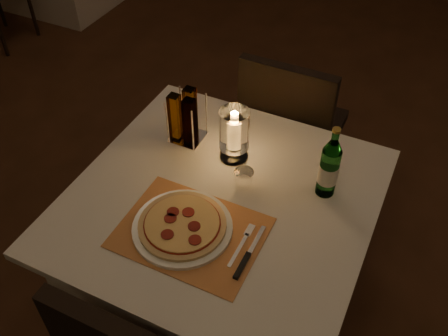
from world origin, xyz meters
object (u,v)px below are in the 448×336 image
at_px(plate, 183,227).
at_px(water_bottle, 329,168).
at_px(tumbler, 244,179).
at_px(hurricane_candle, 234,131).
at_px(pizza, 182,224).
at_px(chair_far, 290,122).
at_px(main_table, 222,261).

height_order(plate, water_bottle, water_bottle).
relative_size(tumbler, hurricane_candle, 0.33).
distance_m(pizza, water_bottle, 0.51).
xyz_separation_m(tumbler, water_bottle, (0.26, 0.10, 0.08)).
distance_m(chair_far, tumbler, 0.67).
relative_size(pizza, water_bottle, 1.01).
relative_size(chair_far, water_bottle, 3.24).
xyz_separation_m(plate, water_bottle, (0.36, 0.36, 0.10)).
distance_m(chair_far, hurricane_candle, 0.60).
height_order(chair_far, hurricane_candle, hurricane_candle).
height_order(plate, tumbler, tumbler).
height_order(tumbler, hurricane_candle, hurricane_candle).
relative_size(chair_far, pizza, 3.21).
xyz_separation_m(chair_far, hurricane_candle, (-0.05, -0.51, 0.31)).
bearing_deg(main_table, tumbler, 60.82).
height_order(pizza, water_bottle, water_bottle).
distance_m(chair_far, pizza, 0.92).
xyz_separation_m(pizza, water_bottle, (0.36, 0.36, 0.08)).
height_order(plate, pizza, pizza).
bearing_deg(pizza, main_table, 74.50).
xyz_separation_m(plate, tumbler, (0.10, 0.26, 0.02)).
distance_m(plate, pizza, 0.02).
bearing_deg(chair_far, water_bottle, -60.31).
bearing_deg(pizza, plate, 101.98).
xyz_separation_m(plate, pizza, (0.00, -0.00, 0.02)).
bearing_deg(chair_far, tumbler, -85.90).
xyz_separation_m(chair_far, water_bottle, (0.31, -0.54, 0.30)).
relative_size(chair_far, hurricane_candle, 4.34).
relative_size(main_table, hurricane_candle, 4.82).
relative_size(plate, water_bottle, 1.15).
distance_m(tumbler, hurricane_candle, 0.18).
height_order(main_table, tumbler, tumbler).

